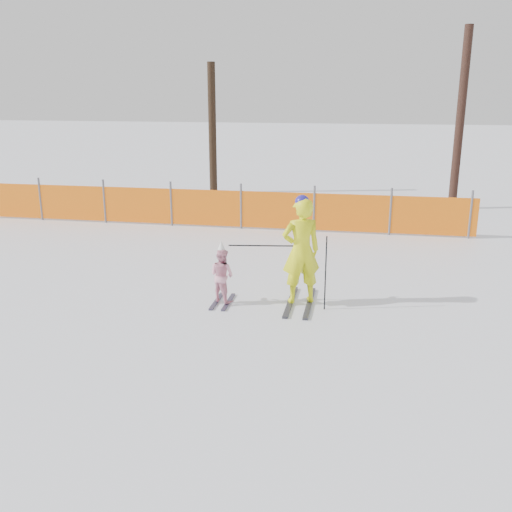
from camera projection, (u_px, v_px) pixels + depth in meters
The scene contains 6 objects.
ground at pixel (250, 323), 9.37m from camera, with size 120.00×120.00×0.00m, color white.
adult at pixel (301, 251), 9.94m from camera, with size 0.81×1.53×1.97m.
child at pixel (222, 275), 10.12m from camera, with size 0.59×0.85×1.16m.
ski_poles at pixel (295, 260), 9.85m from camera, with size 1.72×0.21×1.32m.
safety_fence at pixel (209, 208), 15.79m from camera, with size 14.22×0.06×1.25m.
tree_trunks at pixel (407, 121), 18.47m from camera, with size 11.35×1.78×6.07m.
Camera 1 is at (1.67, -8.53, 3.67)m, focal length 40.00 mm.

